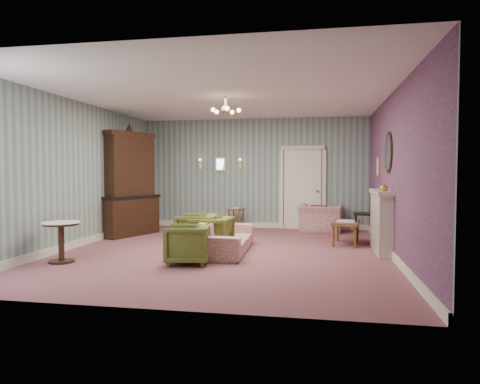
% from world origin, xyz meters
% --- Properties ---
extents(floor, '(7.00, 7.00, 0.00)m').
position_xyz_m(floor, '(0.00, 0.00, 0.00)').
color(floor, '#874F56').
rests_on(floor, ground).
extents(ceiling, '(7.00, 7.00, 0.00)m').
position_xyz_m(ceiling, '(0.00, 0.00, 2.90)').
color(ceiling, white).
rests_on(ceiling, ground).
extents(wall_back, '(6.00, 0.00, 6.00)m').
position_xyz_m(wall_back, '(0.00, 3.50, 1.45)').
color(wall_back, slate).
rests_on(wall_back, ground).
extents(wall_front, '(6.00, 0.00, 6.00)m').
position_xyz_m(wall_front, '(0.00, -3.50, 1.45)').
color(wall_front, slate).
rests_on(wall_front, ground).
extents(wall_left, '(0.00, 7.00, 7.00)m').
position_xyz_m(wall_left, '(-3.00, 0.00, 1.45)').
color(wall_left, slate).
rests_on(wall_left, ground).
extents(wall_right, '(0.00, 7.00, 7.00)m').
position_xyz_m(wall_right, '(3.00, 0.00, 1.45)').
color(wall_right, slate).
rests_on(wall_right, ground).
extents(wall_right_floral, '(0.00, 7.00, 7.00)m').
position_xyz_m(wall_right_floral, '(2.98, 0.00, 1.45)').
color(wall_right_floral, '#AC5679').
rests_on(wall_right_floral, ground).
extents(door, '(1.12, 0.12, 2.16)m').
position_xyz_m(door, '(1.30, 3.46, 1.08)').
color(door, white).
rests_on(door, floor).
extents(olive_chair_a, '(0.73, 0.76, 0.70)m').
position_xyz_m(olive_chair_a, '(-0.38, -1.19, 0.35)').
color(olive_chair_a, '#566222').
rests_on(olive_chair_a, floor).
extents(olive_chair_b, '(0.70, 0.74, 0.74)m').
position_xyz_m(olive_chair_b, '(-0.24, -0.16, 0.37)').
color(olive_chair_b, '#566222').
rests_on(olive_chair_b, floor).
extents(olive_chair_c, '(0.70, 0.74, 0.75)m').
position_xyz_m(olive_chair_c, '(-0.62, 0.17, 0.37)').
color(olive_chair_c, '#566222').
rests_on(olive_chair_c, floor).
extents(sofa_chintz, '(0.68, 2.08, 0.81)m').
position_xyz_m(sofa_chintz, '(0.02, -0.08, 0.40)').
color(sofa_chintz, '#993D4D').
rests_on(sofa_chintz, floor).
extents(wingback_chair, '(1.10, 0.77, 0.90)m').
position_xyz_m(wingback_chair, '(1.77, 2.98, 0.45)').
color(wingback_chair, '#993D4D').
rests_on(wingback_chair, floor).
extents(dresser, '(1.05, 1.63, 2.57)m').
position_xyz_m(dresser, '(-2.65, 1.58, 1.28)').
color(dresser, black).
rests_on(dresser, floor).
extents(fireplace, '(0.30, 1.40, 1.16)m').
position_xyz_m(fireplace, '(2.86, 0.40, 0.58)').
color(fireplace, beige).
rests_on(fireplace, floor).
extents(mantel_vase, '(0.15, 0.15, 0.15)m').
position_xyz_m(mantel_vase, '(2.84, 0.00, 1.23)').
color(mantel_vase, gold).
rests_on(mantel_vase, fireplace).
extents(oval_mirror, '(0.04, 0.76, 0.84)m').
position_xyz_m(oval_mirror, '(2.96, 0.40, 1.85)').
color(oval_mirror, white).
rests_on(oval_mirror, wall_right).
extents(framed_print, '(0.04, 0.34, 0.42)m').
position_xyz_m(framed_print, '(2.97, 1.75, 1.60)').
color(framed_print, gold).
rests_on(framed_print, wall_right).
extents(coffee_table, '(0.65, 1.00, 0.48)m').
position_xyz_m(coffee_table, '(2.27, 1.20, 0.24)').
color(coffee_table, brown).
rests_on(coffee_table, floor).
extents(side_table_black, '(0.46, 0.46, 0.65)m').
position_xyz_m(side_table_black, '(2.65, 1.31, 0.33)').
color(side_table_black, black).
rests_on(side_table_black, floor).
extents(pedestal_table, '(0.66, 0.66, 0.68)m').
position_xyz_m(pedestal_table, '(-2.45, -1.47, 0.34)').
color(pedestal_table, black).
rests_on(pedestal_table, floor).
extents(nesting_table, '(0.42, 0.50, 0.59)m').
position_xyz_m(nesting_table, '(-0.39, 3.05, 0.30)').
color(nesting_table, brown).
rests_on(nesting_table, floor).
extents(gilt_mirror_back, '(0.28, 0.06, 0.36)m').
position_xyz_m(gilt_mirror_back, '(-0.90, 3.46, 1.70)').
color(gilt_mirror_back, gold).
rests_on(gilt_mirror_back, wall_back).
extents(sconce_left, '(0.16, 0.12, 0.30)m').
position_xyz_m(sconce_left, '(-1.45, 3.44, 1.70)').
color(sconce_left, gold).
rests_on(sconce_left, wall_back).
extents(sconce_right, '(0.16, 0.12, 0.30)m').
position_xyz_m(sconce_right, '(-0.35, 3.44, 1.70)').
color(sconce_right, gold).
rests_on(sconce_right, wall_back).
extents(chandelier, '(0.56, 0.56, 0.36)m').
position_xyz_m(chandelier, '(0.00, 0.00, 2.63)').
color(chandelier, gold).
rests_on(chandelier, ceiling).
extents(burgundy_cushion, '(0.41, 0.28, 0.39)m').
position_xyz_m(burgundy_cushion, '(1.72, 2.83, 0.48)').
color(burgundy_cushion, maroon).
rests_on(burgundy_cushion, wingback_chair).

